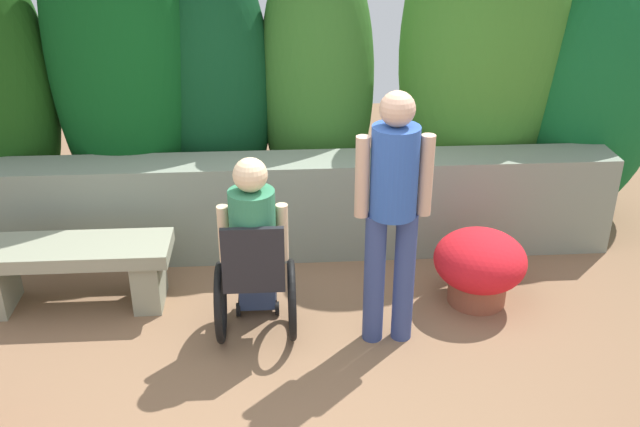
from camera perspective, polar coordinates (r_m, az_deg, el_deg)
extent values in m
plane|color=#846144|center=(4.79, -2.02, -12.40)|extent=(11.32, 11.32, 0.00)
cube|color=gray|center=(5.95, -2.60, 0.55)|extent=(5.34, 0.42, 0.83)
ellipsoid|color=#0D4717|center=(6.17, -15.63, 12.38)|extent=(1.16, 0.81, 3.22)
ellipsoid|color=#0D3D1D|center=(6.30, -8.69, 9.93)|extent=(1.06, 0.74, 2.50)
ellipsoid|color=#316722|center=(6.29, -0.22, 10.30)|extent=(0.97, 0.68, 2.53)
ellipsoid|color=#3D7C26|center=(6.50, 12.86, 12.39)|extent=(1.48, 1.04, 3.01)
ellipsoid|color=#135D28|center=(6.84, 20.50, 8.80)|extent=(1.32, 0.93, 2.26)
cube|color=gray|center=(5.50, -13.30, -5.01)|extent=(0.20, 0.39, 0.40)
cube|color=gray|center=(5.50, -19.20, -2.81)|extent=(1.46, 0.46, 0.10)
cube|color=black|center=(4.86, -5.15, -4.70)|extent=(0.40, 0.40, 0.06)
cube|color=black|center=(4.58, -5.30, -3.38)|extent=(0.40, 0.04, 0.40)
cube|color=black|center=(5.34, -4.93, -6.63)|extent=(0.28, 0.12, 0.03)
torus|color=black|center=(4.99, -7.83, -6.94)|extent=(0.05, 0.56, 0.56)
torus|color=black|center=(4.97, -2.27, -6.80)|extent=(0.05, 0.56, 0.56)
cylinder|color=black|center=(5.31, -6.44, -7.53)|extent=(0.03, 0.10, 0.10)
cylinder|color=black|center=(5.30, -3.39, -7.45)|extent=(0.03, 0.10, 0.10)
cube|color=navy|center=(4.89, -5.19, -2.99)|extent=(0.30, 0.40, 0.16)
cube|color=navy|center=(5.23, -5.00, -5.23)|extent=(0.26, 0.14, 0.43)
cylinder|color=#327C54|center=(4.66, -5.33, -1.03)|extent=(0.30, 0.30, 0.50)
cylinder|color=beige|center=(4.76, -7.56, -1.62)|extent=(0.08, 0.08, 0.40)
cylinder|color=beige|center=(4.75, -2.99, -1.49)|extent=(0.08, 0.08, 0.40)
sphere|color=beige|center=(4.51, -5.52, 3.05)|extent=(0.22, 0.22, 0.22)
cylinder|color=navy|center=(4.84, 4.29, -5.15)|extent=(0.14, 0.14, 0.94)
cylinder|color=navy|center=(4.87, 6.63, -5.05)|extent=(0.14, 0.14, 0.94)
cylinder|color=#2E53A7|center=(4.51, 5.88, 3.28)|extent=(0.30, 0.30, 0.59)
cylinder|color=tan|center=(4.49, 3.34, 2.88)|extent=(0.09, 0.09, 0.53)
cylinder|color=tan|center=(4.56, 8.34, 2.98)|extent=(0.09, 0.09, 0.53)
sphere|color=tan|center=(4.37, 6.12, 8.19)|extent=(0.22, 0.22, 0.22)
cylinder|color=brown|center=(5.54, 12.26, -5.70)|extent=(0.43, 0.43, 0.23)
ellipsoid|color=#1F6F29|center=(5.45, 12.42, -4.19)|extent=(0.47, 0.47, 0.15)
ellipsoid|color=red|center=(5.42, 12.49, -3.60)|extent=(0.68, 0.68, 0.43)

